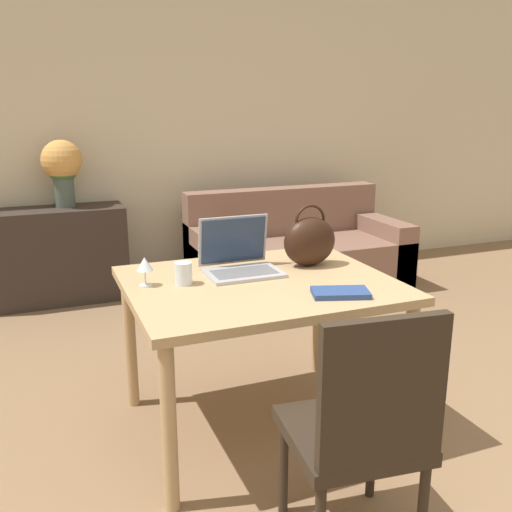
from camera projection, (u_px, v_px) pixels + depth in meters
wall_back at (146, 126)px, 4.78m from camera, size 10.00×0.06×2.70m
dining_table at (259, 298)px, 2.65m from camera, size 1.20×0.98×0.75m
chair at (363, 425)px, 1.89m from camera, size 0.48×0.48×0.93m
couch at (296, 255)px, 4.84m from camera, size 1.76×0.88×0.82m
sideboard at (54, 256)px, 4.48m from camera, size 1.10×0.40×0.75m
laptop at (239, 257)px, 2.76m from camera, size 0.35×0.30×0.26m
drinking_glass at (183, 273)px, 2.56m from camera, size 0.08×0.08×0.10m
wine_glass at (145, 265)px, 2.53m from camera, size 0.07×0.07×0.13m
handbag at (310, 241)px, 2.84m from camera, size 0.27×0.16×0.31m
flower_vase at (62, 166)px, 4.39m from camera, size 0.31×0.31×0.52m
book at (340, 293)px, 2.42m from camera, size 0.27×0.20×0.02m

